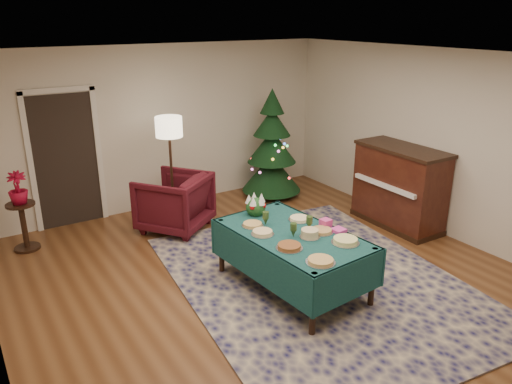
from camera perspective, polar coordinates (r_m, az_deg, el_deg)
room_shell at (r=5.53m, az=3.48°, el=0.76°), size 7.00×7.00×7.00m
doorway at (r=8.10m, az=-20.94°, el=3.78°), size 1.08×0.04×2.16m
rug at (r=6.33m, az=7.12°, el=-10.09°), size 3.65×4.53×0.02m
buffet_table at (r=5.91m, az=4.22°, el=-6.00°), size 1.24×1.95×0.73m
platter_0 at (r=5.21m, az=7.39°, el=-7.83°), size 0.31×0.31×0.05m
platter_1 at (r=5.67m, az=10.18°, el=-5.51°), size 0.32×0.32×0.06m
platter_2 at (r=5.47m, az=3.83°, el=-6.25°), size 0.30×0.30×0.05m
platter_3 at (r=5.74m, az=6.16°, el=-4.76°), size 0.24×0.24×0.10m
platter_4 at (r=5.90m, az=7.50°, el=-4.42°), size 0.28×0.28×0.04m
platter_5 at (r=5.79m, az=0.75°, el=-4.68°), size 0.27×0.27×0.05m
platter_6 at (r=6.21m, az=4.98°, el=-3.07°), size 0.27×0.27×0.04m
platter_7 at (r=6.02m, az=-0.40°, el=-3.75°), size 0.26×0.26×0.04m
goblet_0 at (r=6.03m, az=1.11°, el=-2.98°), size 0.08×0.08×0.17m
goblet_1 at (r=5.93m, az=6.11°, el=-3.50°), size 0.08×0.08×0.17m
goblet_2 at (r=5.73m, az=4.30°, el=-4.31°), size 0.08×0.08×0.17m
napkin_stack at (r=5.95m, az=9.42°, el=-4.33°), size 0.16×0.16×0.04m
gift_box at (r=6.05m, az=7.97°, el=-3.54°), size 0.12×0.12×0.10m
centerpiece at (r=6.32m, az=-0.03°, el=-1.51°), size 0.26×0.26×0.30m
armchair at (r=7.67m, az=-9.34°, el=-0.85°), size 1.27×1.26×0.96m
floor_lamp at (r=7.72m, az=-9.89°, el=6.61°), size 0.41×0.41×1.69m
side_table at (r=7.68m, az=-24.98°, el=-3.67°), size 0.39×0.39×0.69m
potted_plant at (r=7.52m, az=-25.50°, el=-0.30°), size 0.25×0.45×0.25m
christmas_tree at (r=8.93m, az=1.81°, el=4.98°), size 1.20×1.20×1.94m
piano at (r=7.99m, az=16.04°, el=0.49°), size 0.71×1.47×1.26m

